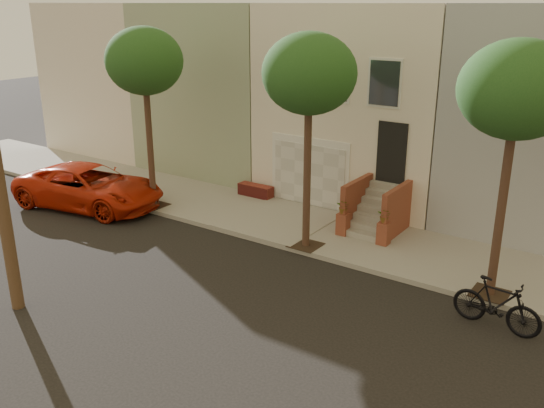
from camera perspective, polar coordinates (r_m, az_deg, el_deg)
The scene contains 9 objects.
ground at distance 15.68m, azimuth -7.47°, elevation -8.29°, with size 90.00×90.00×0.00m, color black.
sidewalk at distance 19.55m, azimuth 3.04°, elevation -2.21°, with size 40.00×3.70×0.15m, color gray.
house_row at distance 23.66m, azimuth 10.81°, elevation 10.19°, with size 33.10×11.70×7.00m.
tree_left at distance 20.69m, azimuth -12.36°, elevation 13.36°, with size 2.70×2.57×6.30m.
tree_mid at distance 16.58m, azimuth 3.64°, elevation 12.43°, with size 2.70×2.57×6.30m.
tree_right at distance 14.53m, azimuth 22.81°, elevation 10.08°, with size 2.70×2.57×6.30m.
utility_pole at distance 7.42m, azimuth 21.58°, elevation 2.25°, with size 23.60×1.22×10.00m.
pickup_truck at distance 22.41m, azimuth -17.40°, elevation 1.62°, with size 2.58×5.59×1.55m, color red.
motorcycle at distance 14.51m, azimuth 21.08°, elevation -9.14°, with size 0.58×2.05×1.23m, color black.
Camera 1 is at (9.53, -10.18, 7.16)m, focal length 38.59 mm.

